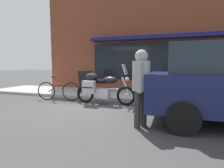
{
  "coord_description": "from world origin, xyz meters",
  "views": [
    {
      "loc": [
        2.71,
        -5.33,
        1.37
      ],
      "look_at": [
        0.67,
        0.75,
        0.7
      ],
      "focal_mm": 28.97,
      "sensor_mm": 36.0,
      "label": 1
    }
  ],
  "objects_px": {
    "touring_motorcycle": "(101,87)",
    "parked_bicycle": "(58,91)",
    "pedestrian_walking": "(141,79)",
    "sandwich_board_sign": "(86,82)"
  },
  "relations": [
    {
      "from": "sandwich_board_sign",
      "to": "pedestrian_walking",
      "type": "bearing_deg",
      "value": -47.79
    },
    {
      "from": "parked_bicycle",
      "to": "sandwich_board_sign",
      "type": "bearing_deg",
      "value": 69.75
    },
    {
      "from": "parked_bicycle",
      "to": "pedestrian_walking",
      "type": "bearing_deg",
      "value": -29.53
    },
    {
      "from": "touring_motorcycle",
      "to": "sandwich_board_sign",
      "type": "height_order",
      "value": "touring_motorcycle"
    },
    {
      "from": "touring_motorcycle",
      "to": "pedestrian_walking",
      "type": "distance_m",
      "value": 2.62
    },
    {
      "from": "touring_motorcycle",
      "to": "pedestrian_walking",
      "type": "bearing_deg",
      "value": -48.18
    },
    {
      "from": "touring_motorcycle",
      "to": "sandwich_board_sign",
      "type": "xyz_separation_m",
      "value": [
        -1.32,
        1.43,
        0.01
      ]
    },
    {
      "from": "parked_bicycle",
      "to": "touring_motorcycle",
      "type": "bearing_deg",
      "value": -2.5
    },
    {
      "from": "touring_motorcycle",
      "to": "parked_bicycle",
      "type": "relative_size",
      "value": 1.28
    },
    {
      "from": "touring_motorcycle",
      "to": "sandwich_board_sign",
      "type": "relative_size",
      "value": 2.22
    }
  ]
}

